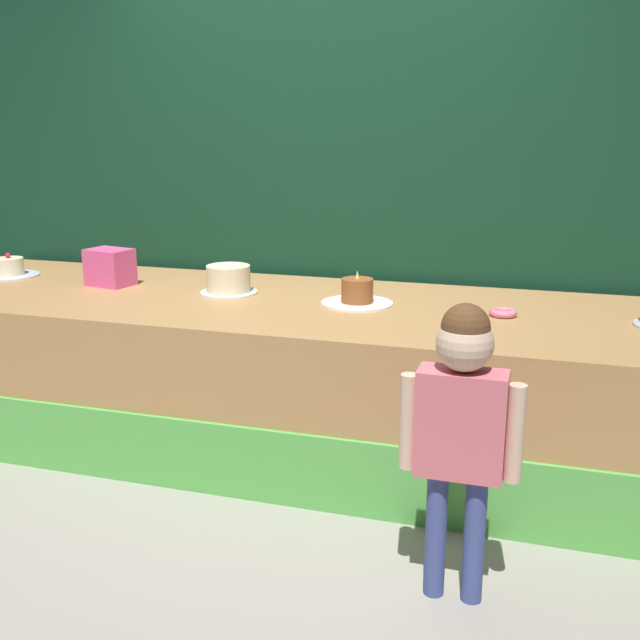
# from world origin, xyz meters

# --- Properties ---
(ground_plane) EXTENTS (12.00, 12.00, 0.00)m
(ground_plane) POSITION_xyz_m (0.00, 0.00, 0.00)
(ground_plane) COLOR gray
(stage_platform) EXTENTS (4.08, 1.26, 0.75)m
(stage_platform) POSITION_xyz_m (0.00, 0.61, 0.38)
(stage_platform) COLOR #B27F4C
(stage_platform) RESTS_ON ground_plane
(curtain_backdrop) EXTENTS (4.83, 0.08, 2.76)m
(curtain_backdrop) POSITION_xyz_m (0.00, 1.34, 1.38)
(curtain_backdrop) COLOR #113823
(curtain_backdrop) RESTS_ON ground_plane
(child_figure) EXTENTS (0.41, 0.19, 1.05)m
(child_figure) POSITION_xyz_m (0.98, -0.45, 0.68)
(child_figure) COLOR #3F4C8C
(child_figure) RESTS_ON ground_plane
(pink_box) EXTENTS (0.26, 0.21, 0.20)m
(pink_box) POSITION_xyz_m (-1.04, 0.69, 0.85)
(pink_box) COLOR #E44F90
(pink_box) RESTS_ON stage_platform
(donut) EXTENTS (0.12, 0.12, 0.03)m
(donut) POSITION_xyz_m (1.04, 0.62, 0.77)
(donut) COLOR pink
(donut) RESTS_ON stage_platform
(cake_far_left) EXTENTS (0.33, 0.33, 0.14)m
(cake_far_left) POSITION_xyz_m (-1.73, 0.74, 0.80)
(cake_far_left) COLOR silver
(cake_far_left) RESTS_ON stage_platform
(cake_center_left) EXTENTS (0.30, 0.30, 0.15)m
(cake_center_left) POSITION_xyz_m (-0.35, 0.69, 0.82)
(cake_center_left) COLOR silver
(cake_center_left) RESTS_ON stage_platform
(cake_center_right) EXTENTS (0.35, 0.35, 0.17)m
(cake_center_right) POSITION_xyz_m (0.35, 0.65, 0.80)
(cake_center_right) COLOR white
(cake_center_right) RESTS_ON stage_platform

